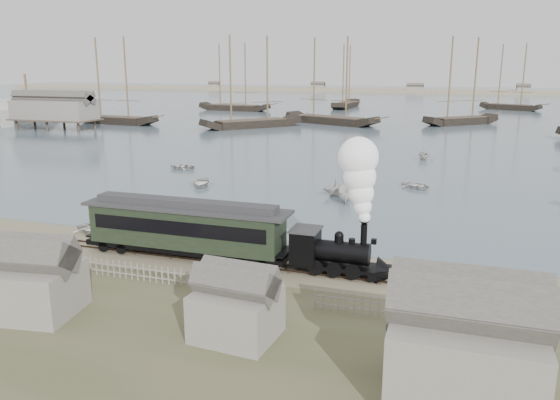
% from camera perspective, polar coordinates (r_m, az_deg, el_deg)
% --- Properties ---
extents(ground, '(600.00, 600.00, 0.00)m').
position_cam_1_polar(ground, '(40.02, -0.59, -5.97)').
color(ground, gray).
rests_on(ground, ground).
extents(harbor_water, '(600.00, 336.00, 0.06)m').
position_cam_1_polar(harbor_water, '(206.44, 14.90, 9.70)').
color(harbor_water, '#4D636F').
rests_on(harbor_water, ground).
extents(rail_track, '(120.00, 1.80, 0.16)m').
position_cam_1_polar(rail_track, '(38.23, -1.55, -6.88)').
color(rail_track, '#31241B').
rests_on(rail_track, ground).
extents(picket_fence_west, '(19.00, 0.10, 1.20)m').
position_cam_1_polar(picket_fence_west, '(36.75, -13.94, -8.26)').
color(picket_fence_west, gray).
rests_on(picket_fence_west, ground).
extents(picket_fence_east, '(15.00, 0.10, 1.20)m').
position_cam_1_polar(picket_fence_east, '(31.27, 17.44, -12.59)').
color(picket_fence_east, gray).
rests_on(picket_fence_east, ground).
extents(shed_left, '(5.00, 4.00, 4.10)m').
position_cam_1_polar(shed_left, '(34.43, -24.35, -10.70)').
color(shed_left, gray).
rests_on(shed_left, ground).
extents(shed_mid, '(4.00, 3.50, 3.60)m').
position_cam_1_polar(shed_mid, '(29.08, -4.53, -14.05)').
color(shed_mid, gray).
rests_on(shed_mid, ground).
extents(shed_right, '(6.00, 5.00, 5.10)m').
position_cam_1_polar(shed_right, '(25.59, 18.32, -19.02)').
color(shed_right, gray).
rests_on(shed_right, ground).
extents(far_spit, '(500.00, 20.00, 1.80)m').
position_cam_1_polar(far_spit, '(286.22, 15.92, 10.69)').
color(far_spit, tan).
rests_on(far_spit, ground).
extents(locomotive, '(7.13, 2.66, 8.89)m').
position_cam_1_polar(locomotive, '(35.47, 7.70, -1.75)').
color(locomotive, black).
rests_on(locomotive, ground).
extents(passenger_coach, '(15.45, 2.98, 3.75)m').
position_cam_1_polar(passenger_coach, '(39.83, -9.80, -2.71)').
color(passenger_coach, black).
rests_on(passenger_coach, ground).
extents(beached_dinghy, '(3.54, 4.18, 0.74)m').
position_cam_1_polar(beached_dinghy, '(47.87, -18.86, -2.91)').
color(beached_dinghy, silver).
rests_on(beached_dinghy, ground).
extents(rowboat_0, '(4.66, 3.97, 0.82)m').
position_cam_1_polar(rowboat_0, '(63.40, -8.27, 1.81)').
color(rowboat_0, silver).
rests_on(rowboat_0, harbor_water).
extents(rowboat_1, '(4.34, 4.42, 1.77)m').
position_cam_1_polar(rowboat_1, '(58.49, 6.02, 1.33)').
color(rowboat_1, silver).
rests_on(rowboat_1, harbor_water).
extents(rowboat_2, '(3.94, 2.17, 1.44)m').
position_cam_1_polar(rowboat_2, '(55.95, 6.79, 0.56)').
color(rowboat_2, silver).
rests_on(rowboat_2, harbor_water).
extents(rowboat_3, '(3.87, 4.23, 0.72)m').
position_cam_1_polar(rowboat_3, '(63.46, 14.05, 1.50)').
color(rowboat_3, silver).
rests_on(rowboat_3, harbor_water).
extents(rowboat_6, '(2.75, 3.72, 0.74)m').
position_cam_1_polar(rowboat_6, '(74.31, -10.27, 3.48)').
color(rowboat_6, silver).
rests_on(rowboat_6, harbor_water).
extents(rowboat_7, '(3.81, 3.52, 1.67)m').
position_cam_1_polar(rowboat_7, '(83.26, 14.78, 4.68)').
color(rowboat_7, silver).
rests_on(rowboat_7, harbor_water).
extents(schooner_0, '(21.72, 6.97, 20.00)m').
position_cam_1_polar(schooner_0, '(135.43, -17.00, 11.84)').
color(schooner_0, black).
rests_on(schooner_0, harbor_water).
extents(schooner_1, '(19.63, 20.96, 20.00)m').
position_cam_1_polar(schooner_1, '(122.22, -3.04, 12.24)').
color(schooner_1, black).
rests_on(schooner_1, harbor_water).
extents(schooner_2, '(24.60, 14.87, 20.00)m').
position_cam_1_polar(schooner_2, '(130.28, 5.42, 12.31)').
color(schooner_2, black).
rests_on(schooner_2, harbor_water).
extents(schooner_3, '(17.50, 16.91, 20.00)m').
position_cam_1_polar(schooner_3, '(135.17, 18.67, 11.71)').
color(schooner_3, black).
rests_on(schooner_3, harbor_water).
extents(schooner_6, '(22.79, 6.84, 20.00)m').
position_cam_1_polar(schooner_6, '(169.13, -4.86, 12.68)').
color(schooner_6, black).
rests_on(schooner_6, harbor_water).
extents(schooner_7, '(6.01, 22.40, 20.00)m').
position_cam_1_polar(schooner_7, '(181.48, 6.99, 12.71)').
color(schooner_7, black).
rests_on(schooner_7, harbor_water).
extents(schooner_8, '(18.16, 11.18, 20.00)m').
position_cam_1_polar(schooner_8, '(184.94, 23.17, 11.74)').
color(schooner_8, black).
rests_on(schooner_8, harbor_water).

